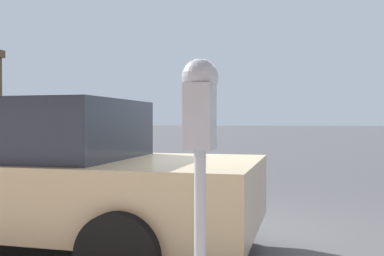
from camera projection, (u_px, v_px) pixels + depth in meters
name	position (u px, v px, depth m)	size (l,w,h in m)	color
ground_plane	(201.00, 238.00, 4.95)	(220.00, 220.00, 0.00)	#424244
parking_meter	(200.00, 126.00, 2.31)	(0.21, 0.19, 1.44)	gray
car_tan	(14.00, 171.00, 4.49)	(2.11, 4.80, 1.49)	tan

